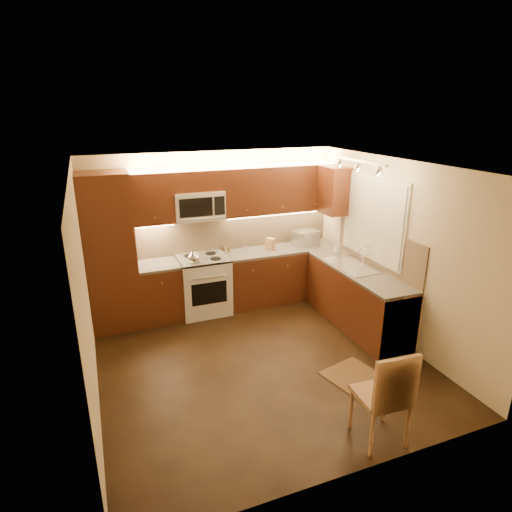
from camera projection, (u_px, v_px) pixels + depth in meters
name	position (u px, v px, depth m)	size (l,w,h in m)	color
floor	(261.00, 361.00, 5.64)	(4.00, 4.00, 0.01)	black
ceiling	(261.00, 167.00, 4.83)	(4.00, 4.00, 0.01)	beige
wall_back	(215.00, 230.00, 6.99)	(4.00, 0.01, 2.50)	beige
wall_front	(354.00, 355.00, 3.47)	(4.00, 0.01, 2.50)	beige
wall_left	(85.00, 296.00, 4.54)	(0.01, 4.00, 2.50)	beige
wall_right	(396.00, 252.00, 5.92)	(0.01, 4.00, 2.50)	beige
pantry	(110.00, 253.00, 6.19)	(0.70, 0.60, 2.30)	#40180D
base_cab_back_left	(160.00, 292.00, 6.66)	(0.62, 0.60, 0.86)	#40180D
counter_back_left	(158.00, 265.00, 6.51)	(0.62, 0.60, 0.04)	#3A3835
base_cab_back_right	(280.00, 275.00, 7.36)	(1.92, 0.60, 0.86)	#40180D
counter_back_right	(281.00, 250.00, 7.21)	(1.92, 0.60, 0.04)	#3A3835
base_cab_right	(356.00, 299.00, 6.44)	(0.60, 2.00, 0.86)	#40180D
counter_right	(359.00, 270.00, 6.29)	(0.60, 2.00, 0.04)	#3A3835
dishwasher	(386.00, 319.00, 5.82)	(0.58, 0.60, 0.84)	silver
backsplash_back	(235.00, 231.00, 7.12)	(3.30, 0.02, 0.60)	tan
backsplash_right	(377.00, 247.00, 6.29)	(0.02, 2.00, 0.60)	tan
upper_cab_back_left	(151.00, 198.00, 6.29)	(0.62, 0.35, 0.75)	#40180D
upper_cab_back_right	(278.00, 189.00, 6.99)	(1.92, 0.35, 0.75)	#40180D
upper_cab_bridge	(197.00, 180.00, 6.46)	(0.76, 0.35, 0.31)	#40180D
upper_cab_right_corner	(334.00, 190.00, 6.89)	(0.35, 0.50, 0.75)	#40180D
stove	(204.00, 285.00, 6.86)	(0.76, 0.65, 0.92)	silver
microwave	(198.00, 205.00, 6.57)	(0.76, 0.38, 0.44)	silver
window_frame	(373.00, 218.00, 6.29)	(0.03, 1.44, 1.24)	silver
window_blinds	(372.00, 218.00, 6.28)	(0.02, 1.36, 1.16)	silver
sink	(354.00, 261.00, 6.39)	(0.52, 0.86, 0.15)	silver
faucet	(364.00, 255.00, 6.43)	(0.20, 0.04, 0.30)	silver
track_light_bar	(358.00, 161.00, 5.73)	(0.04, 1.20, 0.03)	silver
kettle	(194.00, 256.00, 6.43)	(0.19, 0.19, 0.22)	silver
toaster_oven	(305.00, 238.00, 7.37)	(0.41, 0.31, 0.25)	silver
knife_block	(271.00, 244.00, 7.11)	(0.09, 0.14, 0.20)	#AA7A4D
spice_jar_a	(226.00, 248.00, 7.09)	(0.04, 0.04, 0.10)	silver
spice_jar_b	(229.00, 249.00, 7.02)	(0.04, 0.04, 0.09)	olive
spice_jar_c	(245.00, 247.00, 7.12)	(0.04, 0.04, 0.10)	silver
spice_jar_d	(225.00, 248.00, 7.09)	(0.05, 0.05, 0.09)	#AF6B34
soap_bottle	(337.00, 248.00, 6.99)	(0.07, 0.07, 0.16)	silver
rug	(364.00, 383.00, 5.18)	(0.62, 0.93, 0.01)	black
dining_chair	(381.00, 393.00, 4.17)	(0.46, 0.46, 1.03)	#AA7A4D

